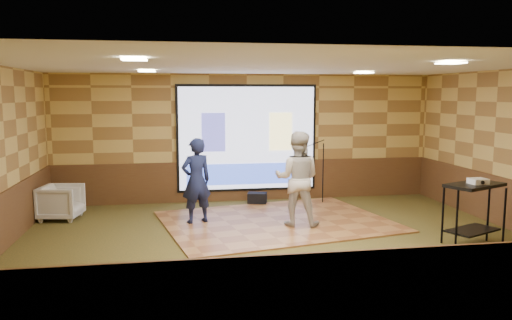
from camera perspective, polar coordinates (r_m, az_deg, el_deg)
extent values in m
plane|color=#2B391A|center=(8.72, 2.41, -9.34)|extent=(9.00, 9.00, 0.00)
cube|color=tan|center=(11.83, -1.05, 2.54)|extent=(9.00, 0.04, 3.00)
cube|color=tan|center=(5.08, 10.70, -4.29)|extent=(9.00, 0.04, 3.00)
cube|color=white|center=(8.36, 2.53, 10.75)|extent=(9.00, 7.00, 0.04)
cube|color=#51301B|center=(11.95, -1.02, -2.37)|extent=(9.00, 0.04, 0.95)
cube|color=#51301B|center=(5.40, 10.35, -14.96)|extent=(9.00, 0.04, 0.95)
cube|color=black|center=(11.79, -1.01, 2.52)|extent=(3.32, 0.03, 2.52)
cube|color=#B4BEE4|center=(11.76, -0.99, 2.51)|extent=(3.20, 0.02, 2.40)
cube|color=#3F408C|center=(11.64, -4.89, 3.17)|extent=(0.55, 0.01, 0.90)
cube|color=#EADD87|center=(11.87, 2.84, 3.27)|extent=(0.55, 0.01, 0.90)
cube|color=blue|center=(11.85, -0.97, -1.60)|extent=(2.88, 0.01, 0.50)
cube|color=#FFEFBF|center=(9.98, -12.36, 9.89)|extent=(0.32, 0.32, 0.02)
cube|color=#FFEFBF|center=(10.72, 12.21, 9.72)|extent=(0.32, 0.32, 0.02)
cube|color=#FFEFBF|center=(6.69, -13.74, 11.10)|extent=(0.32, 0.32, 0.02)
cube|color=#FFEFBF|center=(7.75, 21.38, 10.28)|extent=(0.32, 0.32, 0.02)
cube|color=#A06C3B|center=(10.00, 2.35, -7.03)|extent=(4.87, 4.06, 0.03)
imported|color=#161D45|center=(9.77, -6.85, -2.35)|extent=(0.71, 0.58, 1.66)
imported|color=#BCB5AC|center=(9.52, 4.73, -2.14)|extent=(1.06, 0.94, 1.81)
cylinder|color=black|center=(8.74, 21.97, -6.43)|extent=(0.04, 0.04, 1.01)
cylinder|color=black|center=(9.20, 26.51, -5.98)|extent=(0.04, 0.04, 1.01)
cylinder|color=black|center=(9.09, 20.57, -5.83)|extent=(0.04, 0.04, 1.01)
cylinder|color=black|center=(9.54, 25.01, -5.44)|extent=(0.04, 0.04, 1.01)
cube|color=black|center=(9.03, 23.73, -2.63)|extent=(1.01, 0.53, 0.05)
cube|color=black|center=(9.19, 23.48, -7.36)|extent=(0.90, 0.48, 0.03)
cube|color=silver|center=(9.00, 24.04, -2.22)|extent=(0.29, 0.25, 0.09)
cylinder|color=black|center=(11.77, 7.60, -4.90)|extent=(0.24, 0.24, 0.02)
cylinder|color=black|center=(11.64, 7.66, -1.55)|extent=(0.02, 0.02, 1.41)
cylinder|color=black|center=(11.49, 6.74, 1.89)|extent=(0.45, 0.02, 0.18)
cylinder|color=black|center=(11.43, 5.70, 2.25)|extent=(0.11, 0.05, 0.08)
imported|color=gray|center=(10.90, -21.37, -4.51)|extent=(0.89, 0.87, 0.71)
cube|color=black|center=(11.56, 0.14, -4.42)|extent=(0.49, 0.39, 0.27)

